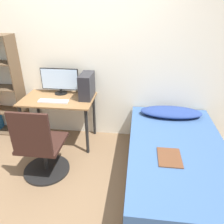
{
  "coord_description": "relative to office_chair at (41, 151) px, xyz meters",
  "views": [
    {
      "loc": [
        0.79,
        -1.6,
        1.96
      ],
      "look_at": [
        0.49,
        0.8,
        0.75
      ],
      "focal_mm": 35.0,
      "sensor_mm": 36.0,
      "label": 1
    }
  ],
  "objects": [
    {
      "name": "monitor",
      "position": [
        -0.04,
        0.96,
        0.57
      ],
      "size": [
        0.57,
        0.19,
        0.39
      ],
      "color": "black",
      "rests_on": "desk"
    },
    {
      "name": "wall_back",
      "position": [
        0.32,
        1.1,
        0.89
      ],
      "size": [
        8.0,
        0.05,
        2.5
      ],
      "color": "silver",
      "rests_on": "ground_plane"
    },
    {
      "name": "bed",
      "position": [
        1.6,
        0.07,
        -0.1
      ],
      "size": [
        1.13,
        2.0,
        0.52
      ],
      "color": "#4C3D2D",
      "rests_on": "ground_plane"
    },
    {
      "name": "magazine",
      "position": [
        1.48,
        -0.16,
        0.17
      ],
      "size": [
        0.24,
        0.32,
        0.01
      ],
      "color": "#56331E",
      "rests_on": "bed"
    },
    {
      "name": "keyboard",
      "position": [
        -0.04,
        0.64,
        0.38
      ],
      "size": [
        0.42,
        0.11,
        0.02
      ],
      "color": "silver",
      "rests_on": "desk"
    },
    {
      "name": "pillow",
      "position": [
        1.6,
        0.81,
        0.22
      ],
      "size": [
        0.86,
        0.36,
        0.11
      ],
      "color": "navy",
      "rests_on": "bed"
    },
    {
      "name": "office_chair",
      "position": [
        0.0,
        0.0,
        0.0
      ],
      "size": [
        0.58,
        0.58,
        0.96
      ],
      "color": "black",
      "rests_on": "ground_plane"
    },
    {
      "name": "ground_plane",
      "position": [
        0.32,
        -0.43,
        -0.36
      ],
      "size": [
        14.0,
        14.0,
        0.0
      ],
      "primitive_type": "plane",
      "color": "brown"
    },
    {
      "name": "desk",
      "position": [
        -0.02,
        0.76,
        0.26
      ],
      "size": [
        1.03,
        0.62,
        0.72
      ],
      "color": "brown",
      "rests_on": "ground_plane"
    },
    {
      "name": "pc_tower",
      "position": [
        0.39,
        0.86,
        0.54
      ],
      "size": [
        0.17,
        0.38,
        0.35
      ],
      "color": "#232328",
      "rests_on": "desk"
    }
  ]
}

